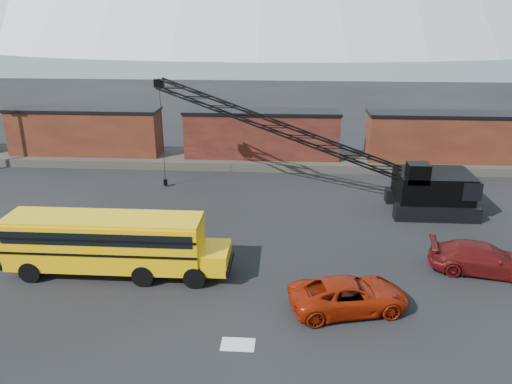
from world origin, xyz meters
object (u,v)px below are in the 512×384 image
school_bus (112,242)px  crawler_crane (288,132)px  red_pickup (349,295)px  maroon_suv (483,259)px

school_bus → crawler_crane: bearing=53.1°
school_bus → red_pickup: school_bus is taller
red_pickup → maroon_suv: bearing=-74.9°
red_pickup → maroon_suv: maroon_suv is taller
school_bus → crawler_crane: 15.17m
school_bus → red_pickup: bearing=-12.3°
red_pickup → crawler_crane: 15.35m
crawler_crane → school_bus: bearing=-126.9°
school_bus → crawler_crane: size_ratio=0.51×
school_bus → maroon_suv: 19.34m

